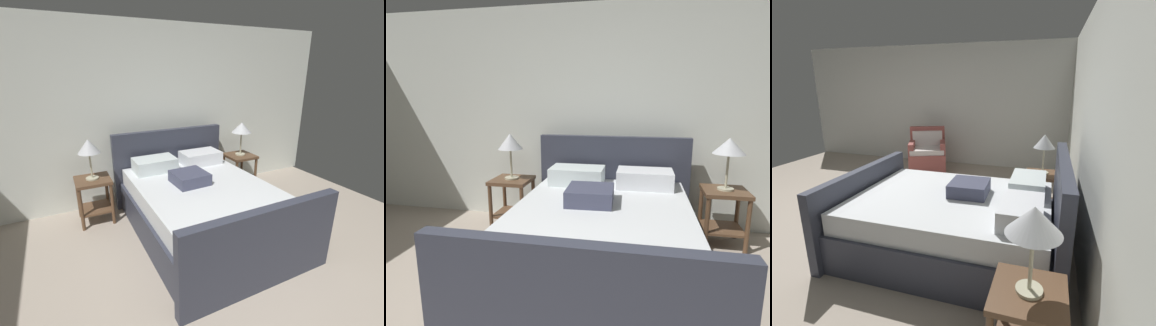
# 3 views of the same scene
# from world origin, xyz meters

# --- Properties ---
(wall_back) EXTENTS (6.30, 0.12, 2.58)m
(wall_back) POSITION_xyz_m (0.00, 3.10, 1.29)
(wall_back) COLOR silver
(wall_back) RESTS_ON ground
(bed) EXTENTS (1.71, 2.28, 1.10)m
(bed) POSITION_xyz_m (0.25, 1.80, 0.35)
(bed) COLOR #313442
(bed) RESTS_ON ground
(nightstand_right) EXTENTS (0.44, 0.44, 0.60)m
(nightstand_right) POSITION_xyz_m (1.42, 2.65, 0.40)
(nightstand_right) COLOR brown
(nightstand_right) RESTS_ON ground
(table_lamp_right) EXTENTS (0.32, 0.32, 0.54)m
(table_lamp_right) POSITION_xyz_m (1.42, 2.65, 1.04)
(table_lamp_right) COLOR #B7B293
(table_lamp_right) RESTS_ON nightstand_right
(nightstand_left) EXTENTS (0.44, 0.44, 0.60)m
(nightstand_left) POSITION_xyz_m (-0.91, 2.63, 0.40)
(nightstand_left) COLOR brown
(nightstand_left) RESTS_ON ground
(table_lamp_left) EXTENTS (0.28, 0.28, 0.53)m
(table_lamp_left) POSITION_xyz_m (-0.91, 2.63, 1.02)
(table_lamp_left) COLOR #B7B293
(table_lamp_left) RESTS_ON nightstand_left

